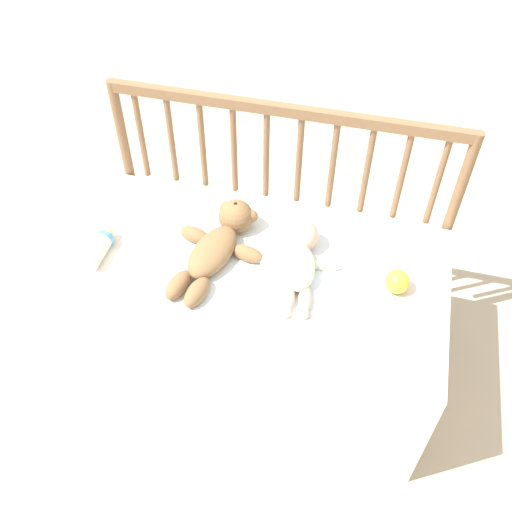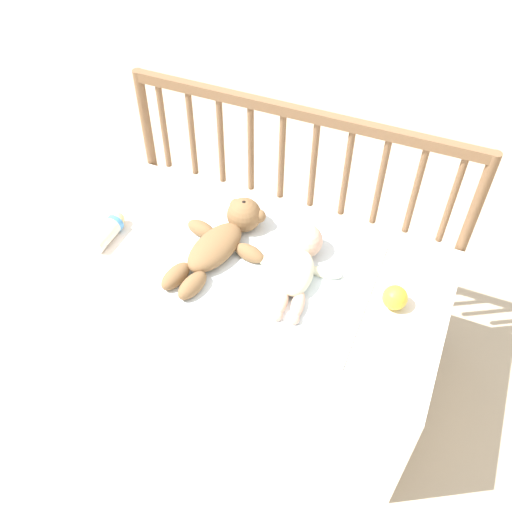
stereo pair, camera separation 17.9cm
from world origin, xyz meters
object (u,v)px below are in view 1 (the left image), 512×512
object	(u,v)px
teddy_bear	(218,243)
baby_bottle	(99,247)
toy_ball	(397,282)
baby	(300,259)

from	to	relation	value
teddy_bear	baby_bottle	bearing A→B (deg)	-164.98
baby_bottle	toy_ball	distance (m)	0.96
teddy_bear	baby	bearing A→B (deg)	0.42
teddy_bear	baby_bottle	size ratio (longest dim) A/B	2.73
toy_ball	baby_bottle	bearing A→B (deg)	-174.71
teddy_bear	baby	size ratio (longest dim) A/B	1.23
baby_bottle	toy_ball	xyz separation A→B (m)	(0.96, 0.09, 0.01)
teddy_bear	toy_ball	size ratio (longest dim) A/B	5.86
baby_bottle	toy_ball	world-z (taller)	toy_ball
baby	toy_ball	distance (m)	0.31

